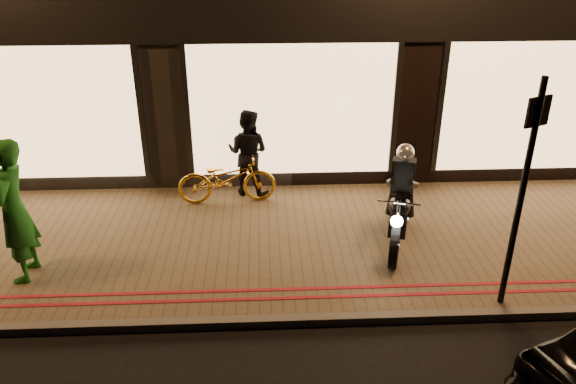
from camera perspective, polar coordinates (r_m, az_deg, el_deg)
The scene contains 9 objects.
ground at distance 7.32m, azimuth 2.10°, elevation -13.52°, with size 90.00×90.00×0.00m, color black.
sidewalk at distance 8.92m, azimuth 1.07°, elevation -5.10°, with size 50.00×4.00×0.12m, color brown.
kerb_stone at distance 7.32m, azimuth 2.08°, elevation -12.91°, with size 50.00×0.14×0.12m, color #59544C.
red_kerb_lines at distance 7.68m, azimuth 1.78°, elevation -10.22°, with size 50.00×0.26×0.01m.
motorcycle at distance 8.67m, azimuth 11.30°, elevation -1.51°, with size 0.82×1.89×1.59m.
sign_post at distance 7.23m, azimuth 22.79°, elevation 0.54°, with size 0.33×0.17×3.00m.
bicycle_gold at distance 9.91m, azimuth -6.22°, elevation 1.37°, with size 0.60×1.72×0.90m, color gold.
person_green at distance 8.36m, azimuth -26.10°, elevation -1.79°, with size 0.74×0.49×2.03m, color #1B681C.
person_dark at distance 10.08m, azimuth -4.10°, elevation 4.01°, with size 0.77×0.60×1.59m, color black.
Camera 1 is at (-0.53, -5.65, 4.62)m, focal length 35.00 mm.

